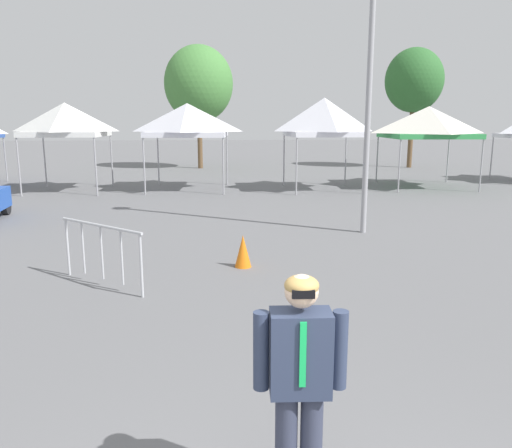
{
  "coord_description": "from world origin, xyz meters",
  "views": [
    {
      "loc": [
        -0.51,
        -2.12,
        2.79
      ],
      "look_at": [
        0.01,
        5.06,
        1.3
      ],
      "focal_mm": 35.42,
      "sensor_mm": 36.0,
      "label": 1
    }
  ],
  "objects_px": {
    "person_foreground": "(300,378)",
    "traffic_cone_lot_center": "(243,251)",
    "light_pole_opposite_side": "(371,43)",
    "canopy_tent_center": "(428,122)",
    "crowd_barrier_by_lift": "(101,243)",
    "tree_behind_tents_right": "(414,81)",
    "canopy_tent_behind_left": "(65,120)",
    "canopy_tent_far_left": "(187,120)",
    "tree_behind_tents_left": "(199,84)",
    "canopy_tent_behind_right": "(324,117)"
  },
  "relations": [
    {
      "from": "canopy_tent_center",
      "to": "person_foreground",
      "type": "relative_size",
      "value": 1.98
    },
    {
      "from": "person_foreground",
      "to": "tree_behind_tents_left",
      "type": "relative_size",
      "value": 0.26
    },
    {
      "from": "person_foreground",
      "to": "traffic_cone_lot_center",
      "type": "height_order",
      "value": "person_foreground"
    },
    {
      "from": "canopy_tent_behind_left",
      "to": "canopy_tent_behind_right",
      "type": "xyz_separation_m",
      "value": [
        10.14,
        -0.39,
        0.1
      ]
    },
    {
      "from": "tree_behind_tents_right",
      "to": "canopy_tent_far_left",
      "type": "bearing_deg",
      "value": -144.9
    },
    {
      "from": "person_foreground",
      "to": "tree_behind_tents_right",
      "type": "relative_size",
      "value": 0.26
    },
    {
      "from": "canopy_tent_behind_right",
      "to": "tree_behind_tents_right",
      "type": "bearing_deg",
      "value": 52.51
    },
    {
      "from": "tree_behind_tents_right",
      "to": "traffic_cone_lot_center",
      "type": "bearing_deg",
      "value": -118.46
    },
    {
      "from": "person_foreground",
      "to": "traffic_cone_lot_center",
      "type": "distance_m",
      "value": 6.25
    },
    {
      "from": "canopy_tent_behind_right",
      "to": "person_foreground",
      "type": "xyz_separation_m",
      "value": [
        -3.65,
        -17.0,
        -1.86
      ]
    },
    {
      "from": "tree_behind_tents_right",
      "to": "canopy_tent_behind_right",
      "type": "bearing_deg",
      "value": -127.49
    },
    {
      "from": "light_pole_opposite_side",
      "to": "crowd_barrier_by_lift",
      "type": "height_order",
      "value": "light_pole_opposite_side"
    },
    {
      "from": "person_foreground",
      "to": "light_pole_opposite_side",
      "type": "bearing_deg",
      "value": 71.26
    },
    {
      "from": "tree_behind_tents_left",
      "to": "crowd_barrier_by_lift",
      "type": "xyz_separation_m",
      "value": [
        -0.92,
        -21.48,
        -4.04
      ]
    },
    {
      "from": "canopy_tent_behind_right",
      "to": "person_foreground",
      "type": "height_order",
      "value": "canopy_tent_behind_right"
    },
    {
      "from": "canopy_tent_behind_left",
      "to": "light_pole_opposite_side",
      "type": "bearing_deg",
      "value": -41.09
    },
    {
      "from": "canopy_tent_behind_left",
      "to": "light_pole_opposite_side",
      "type": "height_order",
      "value": "light_pole_opposite_side"
    },
    {
      "from": "person_foreground",
      "to": "traffic_cone_lot_center",
      "type": "xyz_separation_m",
      "value": [
        -0.1,
        6.21,
        -0.72
      ]
    },
    {
      "from": "canopy_tent_center",
      "to": "person_foreground",
      "type": "xyz_separation_m",
      "value": [
        -8.13,
        -17.53,
        -1.66
      ]
    },
    {
      "from": "traffic_cone_lot_center",
      "to": "canopy_tent_behind_right",
      "type": "bearing_deg",
      "value": 70.84
    },
    {
      "from": "canopy_tent_center",
      "to": "canopy_tent_far_left",
      "type": "bearing_deg",
      "value": -179.77
    },
    {
      "from": "canopy_tent_far_left",
      "to": "light_pole_opposite_side",
      "type": "xyz_separation_m",
      "value": [
        4.84,
        -8.45,
        1.77
      ]
    },
    {
      "from": "canopy_tent_far_left",
      "to": "tree_behind_tents_right",
      "type": "xyz_separation_m",
      "value": [
        12.58,
        8.84,
        2.23
      ]
    },
    {
      "from": "tree_behind_tents_left",
      "to": "traffic_cone_lot_center",
      "type": "bearing_deg",
      "value": -85.75
    },
    {
      "from": "canopy_tent_center",
      "to": "traffic_cone_lot_center",
      "type": "distance_m",
      "value": 14.2
    },
    {
      "from": "canopy_tent_center",
      "to": "crowd_barrier_by_lift",
      "type": "distance_m",
      "value": 16.38
    },
    {
      "from": "canopy_tent_center",
      "to": "canopy_tent_behind_left",
      "type": "bearing_deg",
      "value": -179.41
    },
    {
      "from": "light_pole_opposite_side",
      "to": "canopy_tent_behind_right",
      "type": "bearing_deg",
      "value": 85.85
    },
    {
      "from": "tree_behind_tents_right",
      "to": "tree_behind_tents_left",
      "type": "bearing_deg",
      "value": 178.1
    },
    {
      "from": "light_pole_opposite_side",
      "to": "tree_behind_tents_right",
      "type": "distance_m",
      "value": 18.95
    },
    {
      "from": "light_pole_opposite_side",
      "to": "crowd_barrier_by_lift",
      "type": "xyz_separation_m",
      "value": [
        -5.62,
        -3.78,
        -3.8
      ]
    },
    {
      "from": "canopy_tent_behind_right",
      "to": "light_pole_opposite_side",
      "type": "bearing_deg",
      "value": -94.15
    },
    {
      "from": "canopy_tent_behind_left",
      "to": "canopy_tent_center",
      "type": "distance_m",
      "value": 14.62
    },
    {
      "from": "person_foreground",
      "to": "canopy_tent_center",
      "type": "bearing_deg",
      "value": 65.13
    },
    {
      "from": "canopy_tent_center",
      "to": "person_foreground",
      "type": "distance_m",
      "value": 19.4
    },
    {
      "from": "person_foreground",
      "to": "tree_behind_tents_right",
      "type": "xyz_separation_m",
      "value": [
        10.81,
        26.34,
        3.98
      ]
    },
    {
      "from": "person_foreground",
      "to": "crowd_barrier_by_lift",
      "type": "relative_size",
      "value": 1.1
    },
    {
      "from": "tree_behind_tents_left",
      "to": "traffic_cone_lot_center",
      "type": "xyz_separation_m",
      "value": [
        1.53,
        -20.54,
        -4.48
      ]
    },
    {
      "from": "light_pole_opposite_side",
      "to": "canopy_tent_center",
      "type": "bearing_deg",
      "value": 59.2
    },
    {
      "from": "canopy_tent_behind_left",
      "to": "canopy_tent_center",
      "type": "height_order",
      "value": "canopy_tent_behind_left"
    },
    {
      "from": "canopy_tent_far_left",
      "to": "tree_behind_tents_right",
      "type": "relative_size",
      "value": 0.5
    },
    {
      "from": "canopy_tent_behind_left",
      "to": "tree_behind_tents_left",
      "type": "height_order",
      "value": "tree_behind_tents_left"
    },
    {
      "from": "canopy_tent_far_left",
      "to": "person_foreground",
      "type": "height_order",
      "value": "canopy_tent_far_left"
    },
    {
      "from": "canopy_tent_behind_right",
      "to": "crowd_barrier_by_lift",
      "type": "distance_m",
      "value": 13.43
    },
    {
      "from": "canopy_tent_far_left",
      "to": "crowd_barrier_by_lift",
      "type": "bearing_deg",
      "value": -93.61
    },
    {
      "from": "traffic_cone_lot_center",
      "to": "person_foreground",
      "type": "bearing_deg",
      "value": -89.05
    },
    {
      "from": "canopy_tent_far_left",
      "to": "canopy_tent_center",
      "type": "height_order",
      "value": "canopy_tent_far_left"
    },
    {
      "from": "tree_behind_tents_right",
      "to": "traffic_cone_lot_center",
      "type": "height_order",
      "value": "tree_behind_tents_right"
    },
    {
      "from": "canopy_tent_far_left",
      "to": "tree_behind_tents_right",
      "type": "distance_m",
      "value": 15.54
    },
    {
      "from": "canopy_tent_center",
      "to": "crowd_barrier_by_lift",
      "type": "relative_size",
      "value": 2.18
    }
  ]
}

